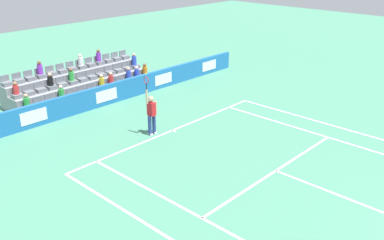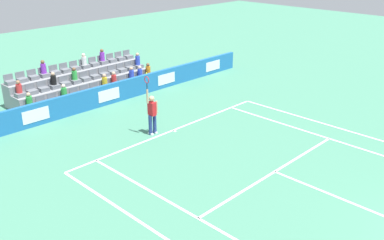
# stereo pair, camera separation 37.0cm
# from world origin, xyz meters

# --- Properties ---
(line_baseline) EXTENTS (10.97, 0.10, 0.01)m
(line_baseline) POSITION_xyz_m (0.00, -11.89, 0.00)
(line_baseline) COLOR white
(line_baseline) RESTS_ON ground
(line_service) EXTENTS (8.23, 0.10, 0.01)m
(line_service) POSITION_xyz_m (0.00, -6.40, 0.00)
(line_service) COLOR white
(line_service) RESTS_ON ground
(line_centre_service) EXTENTS (0.10, 6.40, 0.01)m
(line_centre_service) POSITION_xyz_m (0.00, -3.20, 0.00)
(line_centre_service) COLOR white
(line_centre_service) RESTS_ON ground
(line_singles_sideline_left) EXTENTS (0.10, 11.89, 0.01)m
(line_singles_sideline_left) POSITION_xyz_m (4.12, -5.95, 0.00)
(line_singles_sideline_left) COLOR white
(line_singles_sideline_left) RESTS_ON ground
(line_singles_sideline_right) EXTENTS (0.10, 11.89, 0.01)m
(line_singles_sideline_right) POSITION_xyz_m (-4.12, -5.95, 0.00)
(line_singles_sideline_right) COLOR white
(line_singles_sideline_right) RESTS_ON ground
(line_doubles_sideline_right) EXTENTS (0.10, 11.89, 0.01)m
(line_doubles_sideline_right) POSITION_xyz_m (-5.49, -5.95, 0.00)
(line_doubles_sideline_right) COLOR white
(line_doubles_sideline_right) RESTS_ON ground
(line_centre_mark) EXTENTS (0.10, 0.20, 0.01)m
(line_centre_mark) POSITION_xyz_m (0.00, -11.79, 0.00)
(line_centre_mark) COLOR white
(line_centre_mark) RESTS_ON ground
(sponsor_barrier) EXTENTS (20.29, 0.22, 1.08)m
(sponsor_barrier) POSITION_xyz_m (0.00, -16.84, 0.54)
(sponsor_barrier) COLOR #1E66AD
(sponsor_barrier) RESTS_ON ground
(tennis_player) EXTENTS (0.53, 0.37, 2.85)m
(tennis_player) POSITION_xyz_m (0.90, -12.25, 0.99)
(tennis_player) COLOR navy
(tennis_player) RESTS_ON ground
(stadium_stand) EXTENTS (8.06, 2.85, 2.17)m
(stadium_stand) POSITION_xyz_m (-0.01, -19.15, 0.55)
(stadium_stand) COLOR gray
(stadium_stand) RESTS_ON ground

